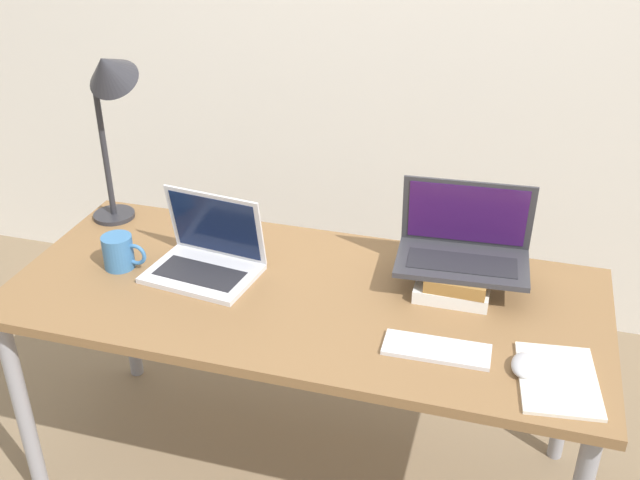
# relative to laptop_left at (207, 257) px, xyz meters

# --- Properties ---
(desk) EXTENTS (1.73, 0.76, 0.73)m
(desk) POSITION_rel_laptop_left_xyz_m (0.32, -0.03, -0.12)
(desk) COLOR brown
(desk) RESTS_ON ground_plane
(laptop_left) EXTENTS (0.35, 0.27, 0.24)m
(laptop_left) POSITION_rel_laptop_left_xyz_m (0.00, 0.00, 0.00)
(laptop_left) COLOR silver
(laptop_left) RESTS_ON desk
(book_stack) EXTENTS (0.21, 0.27, 0.08)m
(book_stack) POSITION_rel_laptop_left_xyz_m (0.74, 0.13, -0.01)
(book_stack) COLOR white
(book_stack) RESTS_ON desk
(laptop_on_books) EXTENTS (0.39, 0.24, 0.23)m
(laptop_on_books) POSITION_rel_laptop_left_xyz_m (0.75, 0.14, 0.08)
(laptop_on_books) COLOR #333338
(laptop_on_books) RESTS_ON book_stack
(wireless_keyboard) EXTENTS (0.28, 0.11, 0.01)m
(wireless_keyboard) POSITION_rel_laptop_left_xyz_m (0.73, -0.20, -0.04)
(wireless_keyboard) COLOR silver
(wireless_keyboard) RESTS_ON desk
(mouse) EXTENTS (0.06, 0.10, 0.03)m
(mouse) POSITION_rel_laptop_left_xyz_m (0.94, -0.22, -0.03)
(mouse) COLOR #B2B2B7
(mouse) RESTS_ON desk
(notepad) EXTENTS (0.22, 0.29, 0.01)m
(notepad) POSITION_rel_laptop_left_xyz_m (1.03, -0.24, -0.04)
(notepad) COLOR silver
(notepad) RESTS_ON desk
(mug) EXTENTS (0.14, 0.09, 0.11)m
(mug) POSITION_rel_laptop_left_xyz_m (-0.26, -0.05, 0.00)
(mug) COLOR teal
(mug) RESTS_ON desk
(desk_lamp) EXTENTS (0.23, 0.20, 0.63)m
(desk_lamp) POSITION_rel_laptop_left_xyz_m (-0.39, 0.21, 0.42)
(desk_lamp) COLOR #28282D
(desk_lamp) RESTS_ON desk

